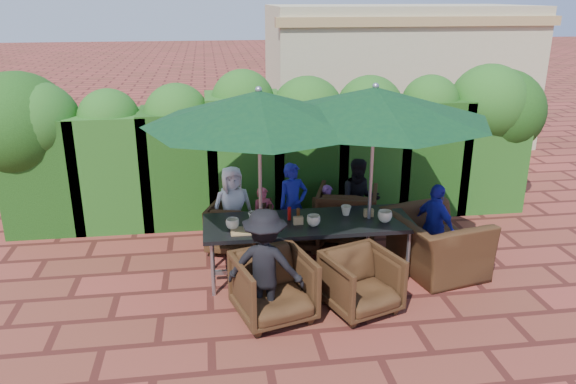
{
  "coord_description": "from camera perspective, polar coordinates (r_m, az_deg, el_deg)",
  "views": [
    {
      "loc": [
        -1.03,
        -6.22,
        3.43
      ],
      "look_at": [
        -0.08,
        0.4,
        1.07
      ],
      "focal_mm": 35.0,
      "sensor_mm": 36.0,
      "label": 1
    }
  ],
  "objects": [
    {
      "name": "ground",
      "position": [
        7.18,
        1.08,
        -9.12
      ],
      "size": [
        80.0,
        80.0,
        0.0
      ],
      "primitive_type": "plane",
      "color": "maroon",
      "rests_on": "ground"
    },
    {
      "name": "dining_table",
      "position": [
        7.06,
        2.05,
        -3.55
      ],
      "size": [
        2.61,
        0.9,
        0.75
      ],
      "color": "black",
      "rests_on": "ground"
    },
    {
      "name": "umbrella_left",
      "position": [
        6.46,
        -2.98,
        8.53
      ],
      "size": [
        2.7,
        2.7,
        2.46
      ],
      "color": "gray",
      "rests_on": "ground"
    },
    {
      "name": "umbrella_right",
      "position": [
        6.79,
        8.81,
        8.87
      ],
      "size": [
        2.81,
        2.81,
        2.46
      ],
      "color": "gray",
      "rests_on": "ground"
    },
    {
      "name": "chair_far_left",
      "position": [
        7.92,
        -5.16,
        -3.29
      ],
      "size": [
        0.94,
        0.91,
        0.77
      ],
      "primitive_type": "imported",
      "rotation": [
        0.0,
        0.0,
        2.79
      ],
      "color": "black",
      "rests_on": "ground"
    },
    {
      "name": "chair_far_mid",
      "position": [
        8.0,
        0.53,
        -3.18
      ],
      "size": [
        0.75,
        0.71,
        0.72
      ],
      "primitive_type": "imported",
      "rotation": [
        0.0,
        0.0,
        3.05
      ],
      "color": "black",
      "rests_on": "ground"
    },
    {
      "name": "chair_far_right",
      "position": [
        8.27,
        6.0,
        -1.94
      ],
      "size": [
        1.05,
        1.01,
        0.87
      ],
      "primitive_type": "imported",
      "rotation": [
        0.0,
        0.0,
        2.82
      ],
      "color": "black",
      "rests_on": "ground"
    },
    {
      "name": "chair_near_left",
      "position": [
        6.28,
        -1.48,
        -9.35
      ],
      "size": [
        0.97,
        0.94,
        0.82
      ],
      "primitive_type": "imported",
      "rotation": [
        0.0,
        0.0,
        0.28
      ],
      "color": "black",
      "rests_on": "ground"
    },
    {
      "name": "chair_near_right",
      "position": [
        6.49,
        7.47,
        -8.8
      ],
      "size": [
        0.93,
        0.9,
        0.76
      ],
      "primitive_type": "imported",
      "rotation": [
        0.0,
        0.0,
        0.34
      ],
      "color": "black",
      "rests_on": "ground"
    },
    {
      "name": "chair_end_right",
      "position": [
        7.49,
        14.74,
        -4.15
      ],
      "size": [
        1.01,
        1.32,
        1.03
      ],
      "primitive_type": "imported",
      "rotation": [
        0.0,
        0.0,
        1.79
      ],
      "color": "black",
      "rests_on": "ground"
    },
    {
      "name": "adult_far_left",
      "position": [
        7.93,
        -5.65,
        -1.6
      ],
      "size": [
        0.65,
        0.47,
        1.2
      ],
      "primitive_type": "imported",
      "rotation": [
        0.0,
        0.0,
        0.21
      ],
      "color": "white",
      "rests_on": "ground"
    },
    {
      "name": "adult_far_mid",
      "position": [
        7.95,
        0.5,
        -1.34
      ],
      "size": [
        0.53,
        0.48,
        1.23
      ],
      "primitive_type": "imported",
      "rotation": [
        0.0,
        0.0,
        0.31
      ],
      "color": "#1D21A1",
      "rests_on": "ground"
    },
    {
      "name": "adult_far_right",
      "position": [
        8.18,
        7.26,
        -0.86
      ],
      "size": [
        0.62,
        0.41,
        1.24
      ],
      "primitive_type": "imported",
      "rotation": [
        0.0,
        0.0,
        -0.08
      ],
      "color": "black",
      "rests_on": "ground"
    },
    {
      "name": "adult_near_left",
      "position": [
        6.13,
        -2.33,
        -7.53
      ],
      "size": [
        0.91,
        0.62,
        1.31
      ],
      "primitive_type": "imported",
      "rotation": [
        0.0,
        0.0,
        2.84
      ],
      "color": "black",
      "rests_on": "ground"
    },
    {
      "name": "adult_end_right",
      "position": [
        7.58,
        14.7,
        -3.4
      ],
      "size": [
        0.57,
        0.75,
        1.15
      ],
      "primitive_type": "imported",
      "rotation": [
        0.0,
        0.0,
        1.97
      ],
      "color": "#1D21A1",
      "rests_on": "ground"
    },
    {
      "name": "child_left",
      "position": [
        8.01,
        -2.5,
        -2.55
      ],
      "size": [
        0.37,
        0.32,
        0.88
      ],
      "primitive_type": "imported",
      "rotation": [
        0.0,
        0.0,
        0.23
      ],
      "color": "#EF5468",
      "rests_on": "ground"
    },
    {
      "name": "child_right",
      "position": [
        8.2,
        4.04,
        -2.15
      ],
      "size": [
        0.31,
        0.25,
        0.84
      ],
      "primitive_type": "imported",
      "rotation": [
        0.0,
        0.0,
        0.0
      ],
      "color": "#824595",
      "rests_on": "ground"
    },
    {
      "name": "pedestrian_a",
      "position": [
        11.01,
        4.55,
        5.47
      ],
      "size": [
        1.42,
        1.4,
        1.58
      ],
      "primitive_type": "imported",
      "rotation": [
        0.0,
        0.0,
        2.37
      ],
      "color": "#227D3A",
      "rests_on": "ground"
    },
    {
      "name": "pedestrian_b",
      "position": [
        11.49,
        8.78,
        6.75
      ],
      "size": [
        0.98,
        0.66,
        1.91
      ],
      "primitive_type": "imported",
      "rotation": [
        0.0,
        0.0,
        3.02
      ],
      "color": "#EF5468",
      "rests_on": "ground"
    },
    {
      "name": "pedestrian_c",
      "position": [
        11.8,
        13.63,
        5.92
      ],
      "size": [
        1.11,
        0.82,
        1.57
      ],
      "primitive_type": "imported",
      "rotation": [
        0.0,
        0.0,
        2.73
      ],
      "color": "gray",
      "rests_on": "ground"
    },
    {
      "name": "cup_a",
      "position": [
        6.82,
        -5.66,
        -3.24
      ],
      "size": [
        0.16,
        0.16,
        0.13
      ],
      "primitive_type": "imported",
      "color": "beige",
      "rests_on": "dining_table"
    },
    {
      "name": "cup_b",
      "position": [
        7.03,
        -3.53,
        -2.51
      ],
      "size": [
        0.13,
        0.13,
        0.12
      ],
      "primitive_type": "imported",
      "color": "beige",
      "rests_on": "dining_table"
    },
    {
      "name": "cup_c",
      "position": [
        6.89,
        2.61,
        -2.91
      ],
      "size": [
        0.17,
        0.17,
        0.13
      ],
      "primitive_type": "imported",
      "color": "beige",
      "rests_on": "dining_table"
    },
    {
      "name": "cup_d",
      "position": [
        7.25,
        5.92,
        -1.87
      ],
      "size": [
        0.13,
        0.13,
        0.12
      ],
      "primitive_type": "imported",
      "color": "beige",
      "rests_on": "dining_table"
    },
    {
      "name": "cup_e",
      "position": [
        7.1,
        9.81,
        -2.45
      ],
      "size": [
        0.18,
        0.18,
        0.14
      ],
      "primitive_type": "imported",
      "color": "beige",
      "rests_on": "dining_table"
    },
    {
      "name": "ketchup_bottle",
      "position": [
        7.04,
        0.13,
        -2.21
      ],
      "size": [
        0.04,
        0.04,
        0.17
      ],
      "primitive_type": "cylinder",
      "color": "#B20C0A",
      "rests_on": "dining_table"
    },
    {
      "name": "sauce_bottle",
      "position": [
        7.01,
        1.04,
        -2.32
      ],
      "size": [
        0.04,
        0.04,
        0.17
      ],
      "primitive_type": "cylinder",
      "color": "#4C230C",
      "rests_on": "dining_table"
    },
    {
      "name": "serving_tray",
      "position": [
        6.75,
        -4.37,
        -3.96
      ],
      "size": [
        0.35,
        0.25,
        0.02
      ],
      "primitive_type": "cube",
      "color": "#9F7C4D",
      "rests_on": "dining_table"
    },
    {
      "name": "number_block_left",
      "position": [
        6.93,
        1.04,
        -2.91
      ],
      "size": [
        0.12,
        0.06,
        0.1
      ],
      "primitive_type": "cube",
      "color": "tan",
      "rests_on": "dining_table"
    },
    {
      "name": "number_block_right",
      "position": [
        7.24,
        8.19,
        -2.1
      ],
      "size": [
        0.12,
        0.06,
        0.1
      ],
      "primitive_type": "cube",
      "color": "tan",
      "rests_on": "dining_table"
    },
    {
      "name": "hedge_wall",
      "position": [
        8.86,
        -1.78,
        5.54
      ],
      "size": [
        9.1,
        1.6,
        2.4
      ],
      "color": "#16380F",
      "rests_on": "ground"
    },
    {
      "name": "building",
      "position": [
        14.09,
        10.87,
        11.65
      ],
      "size": [
        6.2,
        3.08,
        3.2
      ],
      "color": "#BAB08A",
      "rests_on": "ground"
    }
  ]
}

